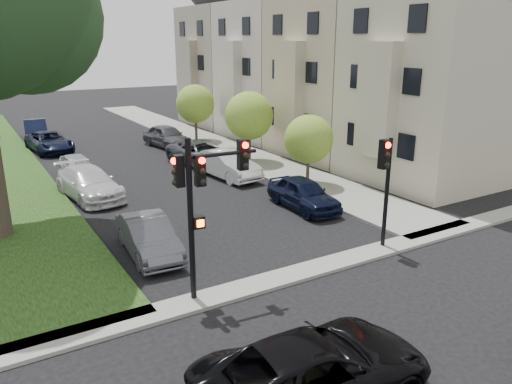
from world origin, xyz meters
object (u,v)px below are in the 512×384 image
car_parked_3 (167,136)px  car_parked_8 (49,142)px  traffic_signal_secondary (385,173)px  car_parked_5 (149,237)px  car_parked_9 (36,130)px  traffic_signal_main (202,190)px  small_tree_a (309,139)px  small_tree_b (249,116)px  car_parked_6 (89,183)px  car_parked_1 (228,164)px  car_parked_2 (202,153)px  car_parked_7 (77,166)px  car_parked_0 (303,193)px  car_cross_near (315,369)px  small_tree_c (195,104)px

car_parked_3 → car_parked_8: 7.88m
traffic_signal_secondary → car_parked_5: 8.60m
car_parked_9 → traffic_signal_main: bearing=-83.5°
small_tree_a → small_tree_b: 6.01m
traffic_signal_main → car_parked_5: size_ratio=1.16×
small_tree_a → traffic_signal_main: (-9.62, -7.88, 0.85)m
traffic_signal_secondary → car_parked_6: 14.13m
car_parked_3 → car_parked_5: size_ratio=1.10×
traffic_signal_main → car_parked_5: bearing=95.6°
car_parked_1 → car_parked_2: (0.05, 3.36, -0.03)m
car_parked_1 → traffic_signal_secondary: bearing=-95.1°
car_parked_1 → small_tree_b: bearing=34.8°
car_parked_9 → car_parked_7: bearing=-83.4°
car_parked_0 → car_parked_9: car_parked_9 is taller
small_tree_a → traffic_signal_main: size_ratio=0.77×
car_parked_0 → car_parked_8: 20.10m
car_parked_6 → car_parked_7: 4.12m
small_tree_b → car_parked_1: small_tree_b is taller
car_cross_near → car_parked_1: size_ratio=1.13×
traffic_signal_secondary → car_parked_2: 15.04m
car_parked_1 → car_parked_9: size_ratio=1.04×
small_tree_a → car_parked_8: 18.76m
car_cross_near → car_parked_0: (7.20, 10.23, -0.01)m
small_tree_c → traffic_signal_main: bearing=-113.9°
car_parked_2 → car_parked_3: (0.13, 6.11, 0.05)m
small_tree_a → car_parked_0: small_tree_a is taller
car_parked_7 → car_parked_9: 13.17m
car_parked_6 → car_parked_2: bearing=15.8°
car_parked_2 → car_parked_9: bearing=109.5°
traffic_signal_main → car_parked_2: (6.90, 14.85, -2.60)m
small_tree_a → small_tree_b: size_ratio=0.85×
traffic_signal_secondary → car_parked_7: size_ratio=1.09×
car_parked_1 → car_parked_3: car_parked_3 is taller
car_parked_2 → car_parked_5: car_parked_2 is taller
traffic_signal_secondary → car_cross_near: traffic_signal_secondary is taller
car_parked_2 → car_parked_3: car_parked_3 is taller
car_parked_6 → car_cross_near: bearing=-94.9°
traffic_signal_secondary → car_parked_5: size_ratio=0.98×
car_parked_7 → car_parked_6: bearing=-94.8°
car_parked_8 → car_parked_0: bearing=-74.1°
car_parked_2 → car_parked_5: bearing=-131.5°
car_parked_0 → car_parked_3: 15.88m
small_tree_c → car_parked_0: bearing=-98.0°
car_parked_1 → small_tree_c: bearing=68.9°
small_tree_b → traffic_signal_secondary: size_ratio=1.07×
small_tree_b → car_parked_9: size_ratio=0.98×
car_parked_3 → car_cross_near: bearing=-113.9°
car_parked_8 → traffic_signal_main: bearing=-95.6°
traffic_signal_main → traffic_signal_secondary: 7.02m
traffic_signal_secondary → car_parked_0: (0.29, 5.12, -2.14)m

